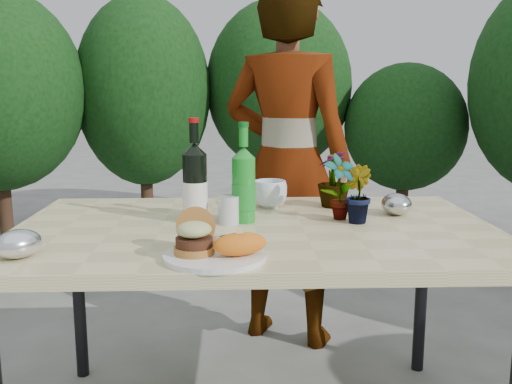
{
  "coord_description": "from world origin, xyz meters",
  "views": [
    {
      "loc": [
        -0.06,
        -1.85,
        1.21
      ],
      "look_at": [
        0.0,
        -0.08,
        0.88
      ],
      "focal_mm": 40.0,
      "sensor_mm": 36.0,
      "label": 1
    }
  ],
  "objects_px": {
    "dinner_plate": "(215,256)",
    "wine_bottle": "(195,184)",
    "patio_table": "(255,242)",
    "person": "(287,165)"
  },
  "relations": [
    {
      "from": "person",
      "to": "dinner_plate",
      "type": "bearing_deg",
      "value": 99.89
    },
    {
      "from": "dinner_plate",
      "to": "wine_bottle",
      "type": "distance_m",
      "value": 0.46
    },
    {
      "from": "patio_table",
      "to": "person",
      "type": "xyz_separation_m",
      "value": [
        0.17,
        0.78,
        0.16
      ]
    },
    {
      "from": "patio_table",
      "to": "dinner_plate",
      "type": "distance_m",
      "value": 0.39
    },
    {
      "from": "dinner_plate",
      "to": "wine_bottle",
      "type": "xyz_separation_m",
      "value": [
        -0.08,
        0.43,
        0.12
      ]
    },
    {
      "from": "patio_table",
      "to": "wine_bottle",
      "type": "bearing_deg",
      "value": 162.61
    },
    {
      "from": "patio_table",
      "to": "wine_bottle",
      "type": "xyz_separation_m",
      "value": [
        -0.2,
        0.06,
        0.19
      ]
    },
    {
      "from": "patio_table",
      "to": "person",
      "type": "bearing_deg",
      "value": 77.3
    },
    {
      "from": "patio_table",
      "to": "person",
      "type": "distance_m",
      "value": 0.81
    },
    {
      "from": "patio_table",
      "to": "dinner_plate",
      "type": "height_order",
      "value": "dinner_plate"
    }
  ]
}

